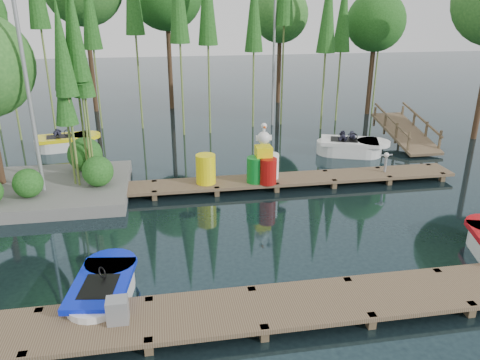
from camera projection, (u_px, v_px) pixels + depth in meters
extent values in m
plane|color=#1D3037|center=(226.00, 222.00, 13.60)|extent=(90.00, 90.00, 0.00)
cube|color=brown|center=(258.00, 309.00, 9.37)|extent=(18.00, 1.50, 0.10)
cube|color=brown|center=(41.00, 320.00, 9.34)|extent=(0.16, 0.16, 0.50)
cube|color=brown|center=(149.00, 351.00, 8.52)|extent=(0.16, 0.16, 0.50)
cube|color=brown|center=(150.00, 309.00, 9.68)|extent=(0.16, 0.16, 0.50)
cube|color=brown|center=(264.00, 337.00, 8.86)|extent=(0.16, 0.16, 0.50)
cube|color=brown|center=(251.00, 299.00, 10.02)|extent=(0.16, 0.16, 0.50)
cube|color=brown|center=(371.00, 325.00, 9.20)|extent=(0.16, 0.16, 0.50)
cube|color=brown|center=(347.00, 289.00, 10.36)|extent=(0.16, 0.16, 0.50)
cube|color=brown|center=(470.00, 314.00, 9.54)|extent=(0.16, 0.16, 0.50)
cube|color=brown|center=(436.00, 280.00, 10.70)|extent=(0.16, 0.16, 0.50)
cube|color=brown|center=(245.00, 182.00, 15.97)|extent=(15.00, 1.20, 0.10)
cube|color=brown|center=(22.00, 207.00, 14.48)|extent=(0.16, 0.16, 0.50)
cube|color=brown|center=(30.00, 195.00, 15.36)|extent=(0.16, 0.16, 0.50)
cube|color=brown|center=(90.00, 203.00, 14.80)|extent=(0.16, 0.16, 0.50)
cube|color=brown|center=(93.00, 191.00, 15.68)|extent=(0.16, 0.16, 0.50)
cube|color=brown|center=(155.00, 199.00, 15.12)|extent=(0.16, 0.16, 0.50)
cube|color=brown|center=(155.00, 188.00, 16.00)|extent=(0.16, 0.16, 0.50)
cube|color=brown|center=(217.00, 194.00, 15.44)|extent=(0.16, 0.16, 0.50)
cube|color=brown|center=(214.00, 184.00, 16.32)|extent=(0.16, 0.16, 0.50)
cube|color=brown|center=(277.00, 191.00, 15.76)|extent=(0.16, 0.16, 0.50)
cube|color=brown|center=(270.00, 181.00, 16.65)|extent=(0.16, 0.16, 0.50)
cube|color=brown|center=(334.00, 187.00, 16.08)|extent=(0.16, 0.16, 0.50)
cube|color=brown|center=(325.00, 177.00, 16.97)|extent=(0.16, 0.16, 0.50)
cube|color=brown|center=(389.00, 183.00, 16.40)|extent=(0.16, 0.16, 0.50)
cube|color=brown|center=(377.00, 174.00, 17.29)|extent=(0.16, 0.16, 0.50)
cube|color=brown|center=(442.00, 180.00, 16.72)|extent=(0.16, 0.16, 0.50)
cube|color=brown|center=(427.00, 171.00, 17.61)|extent=(0.16, 0.16, 0.50)
cube|color=slate|center=(32.00, 191.00, 15.35)|extent=(6.20, 4.20, 0.42)
sphere|color=#27641F|center=(28.00, 183.00, 14.23)|extent=(0.90, 0.90, 0.90)
sphere|color=#27641F|center=(85.00, 154.00, 16.42)|extent=(1.20, 1.20, 1.20)
sphere|color=#27641F|center=(98.00, 171.00, 15.08)|extent=(1.00, 1.00, 1.00)
cylinder|color=olive|center=(80.00, 102.00, 15.15)|extent=(0.07, 0.07, 5.93)
cone|color=#27641F|center=(71.00, 35.00, 14.41)|extent=(0.70, 0.70, 2.97)
cylinder|color=olive|center=(69.00, 108.00, 15.00)|extent=(0.07, 0.07, 5.66)
cone|color=#27641F|center=(61.00, 43.00, 14.29)|extent=(0.70, 0.70, 2.83)
cylinder|color=olive|center=(87.00, 112.00, 15.33)|extent=(0.07, 0.07, 5.22)
cone|color=#27641F|center=(80.00, 55.00, 14.68)|extent=(0.70, 0.70, 2.61)
cylinder|color=olive|center=(70.00, 114.00, 14.47)|extent=(0.07, 0.07, 5.53)
cone|color=#27641F|center=(62.00, 49.00, 13.78)|extent=(0.70, 0.70, 2.76)
cylinder|color=olive|center=(69.00, 136.00, 14.83)|extent=(0.07, 0.07, 4.01)
cone|color=#27641F|center=(63.00, 92.00, 14.33)|extent=(0.70, 0.70, 2.01)
cylinder|color=olive|center=(83.00, 100.00, 15.03)|extent=(0.07, 0.07, 6.11)
cone|color=#27641F|center=(75.00, 30.00, 14.27)|extent=(0.70, 0.70, 3.05)
cylinder|color=#402B1B|center=(371.00, 69.00, 25.93)|extent=(0.26, 0.26, 5.02)
sphere|color=#27641F|center=(376.00, 22.00, 25.03)|extent=(3.16, 3.16, 3.16)
cylinder|color=#402B1B|center=(279.00, 60.00, 28.94)|extent=(0.26, 0.26, 5.31)
sphere|color=#38792B|center=(280.00, 14.00, 28.00)|extent=(3.34, 3.34, 3.34)
cylinder|color=#402B1B|center=(169.00, 53.00, 27.05)|extent=(0.26, 0.26, 6.46)
cylinder|color=#402B1B|center=(90.00, 51.00, 26.26)|extent=(0.26, 0.26, 6.85)
cylinder|color=olive|center=(7.00, 57.00, 20.40)|extent=(0.09, 0.09, 7.48)
cylinder|color=olive|center=(41.00, 30.00, 20.78)|extent=(0.09, 0.09, 9.66)
cylinder|color=olive|center=(94.00, 50.00, 22.39)|extent=(0.09, 0.09, 7.69)
cone|color=#27641F|center=(89.00, 2.00, 21.62)|extent=(0.90, 0.90, 4.23)
cylinder|color=olive|center=(136.00, 36.00, 22.15)|extent=(0.09, 0.09, 8.99)
cylinder|color=olive|center=(180.00, 44.00, 21.08)|extent=(0.09, 0.09, 8.44)
cylinder|color=olive|center=(208.00, 46.00, 21.45)|extent=(0.09, 0.09, 8.22)
cylinder|color=olive|center=(254.00, 52.00, 22.76)|extent=(0.09, 0.09, 7.41)
cone|color=#27641F|center=(254.00, 7.00, 22.02)|extent=(0.90, 0.90, 4.07)
cylinder|color=olive|center=(284.00, 26.00, 22.79)|extent=(0.09, 0.09, 9.77)
cylinder|color=olive|center=(325.00, 53.00, 22.32)|extent=(0.09, 0.09, 7.40)
cone|color=#27641F|center=(328.00, 7.00, 21.58)|extent=(0.90, 0.90, 4.07)
cylinder|color=olive|center=(341.00, 52.00, 24.05)|extent=(0.09, 0.09, 7.14)
cone|color=#27641F|center=(344.00, 11.00, 23.34)|extent=(0.90, 0.90, 3.93)
cylinder|color=olive|center=(380.00, 36.00, 25.12)|extent=(0.09, 0.09, 8.61)
cylinder|color=gray|center=(28.00, 93.00, 13.79)|extent=(0.12, 0.12, 7.00)
cylinder|color=gray|center=(274.00, 56.00, 23.11)|extent=(0.12, 0.12, 7.00)
cube|color=brown|center=(405.00, 133.00, 20.81)|extent=(1.50, 3.94, 0.95)
cube|color=brown|center=(409.00, 143.00, 19.21)|extent=(0.08, 0.08, 0.90)
cube|color=brown|center=(396.00, 133.00, 20.19)|extent=(0.08, 0.08, 0.90)
cube|color=brown|center=(385.00, 124.00, 21.16)|extent=(0.08, 0.08, 0.90)
cube|color=brown|center=(375.00, 117.00, 22.14)|extent=(0.08, 0.08, 0.90)
cube|color=brown|center=(392.00, 120.00, 20.49)|extent=(0.06, 3.54, 0.83)
cube|color=brown|center=(440.00, 141.00, 19.44)|extent=(0.08, 0.08, 0.90)
cube|color=brown|center=(426.00, 132.00, 20.41)|extent=(0.08, 0.08, 0.90)
cube|color=brown|center=(414.00, 123.00, 21.38)|extent=(0.08, 0.08, 0.90)
cube|color=brown|center=(402.00, 115.00, 22.36)|extent=(0.08, 0.08, 0.90)
cube|color=brown|center=(421.00, 119.00, 20.71)|extent=(0.06, 3.54, 0.83)
cube|color=white|center=(103.00, 295.00, 9.90)|extent=(1.28, 1.29, 0.52)
cylinder|color=white|center=(109.00, 280.00, 10.43)|extent=(1.28, 1.28, 0.52)
cylinder|color=white|center=(96.00, 312.00, 9.37)|extent=(1.28, 1.28, 0.52)
cube|color=#081DD3|center=(101.00, 284.00, 9.80)|extent=(1.42, 2.11, 0.13)
cylinder|color=#081DD3|center=(111.00, 263.00, 10.57)|extent=(1.30, 1.30, 0.13)
cube|color=black|center=(99.00, 287.00, 9.61)|extent=(0.82, 1.02, 0.06)
torus|color=black|center=(102.00, 273.00, 9.86)|extent=(0.18, 0.28, 0.25)
cube|color=white|center=(65.00, 144.00, 20.32)|extent=(1.44, 1.44, 0.56)
cylinder|color=white|center=(80.00, 143.00, 20.53)|extent=(1.43, 1.43, 0.56)
cylinder|color=white|center=(50.00, 146.00, 20.12)|extent=(1.43, 1.43, 0.56)
cube|color=#FFEA0D|center=(64.00, 138.00, 20.21)|extent=(2.33, 1.63, 0.14)
cylinder|color=#FFEA0D|center=(86.00, 136.00, 20.51)|extent=(1.46, 1.46, 0.14)
cube|color=black|center=(59.00, 137.00, 20.13)|extent=(1.14, 0.94, 0.06)
torus|color=black|center=(67.00, 133.00, 20.19)|extent=(0.31, 0.20, 0.27)
imported|color=#1E1E2D|center=(57.00, 132.00, 20.02)|extent=(0.50, 0.41, 1.00)
cube|color=white|center=(349.00, 149.00, 19.61)|extent=(1.72, 1.71, 0.61)
cylinder|color=white|center=(365.00, 150.00, 19.49)|extent=(1.71, 1.71, 0.61)
cylinder|color=white|center=(332.00, 148.00, 19.72)|extent=(1.71, 1.71, 0.61)
cube|color=white|center=(349.00, 142.00, 19.49)|extent=(2.65, 2.08, 0.16)
cylinder|color=white|center=(373.00, 143.00, 19.32)|extent=(1.75, 1.75, 0.16)
cube|color=black|center=(344.00, 140.00, 19.51)|extent=(1.32, 1.16, 0.07)
torus|color=black|center=(354.00, 137.00, 19.38)|extent=(0.34, 0.26, 0.29)
imported|color=#1E1E2D|center=(343.00, 135.00, 19.44)|extent=(0.53, 0.47, 1.00)
imported|color=#1E1E2D|center=(352.00, 134.00, 19.75)|extent=(0.42, 0.35, 0.75)
cube|color=gray|center=(118.00, 310.00, 8.83)|extent=(0.40, 0.34, 0.49)
cylinder|color=#FFEA0D|center=(206.00, 169.00, 15.57)|extent=(0.66, 0.66, 0.99)
cylinder|color=#0D7A23|center=(255.00, 170.00, 15.67)|extent=(0.58, 0.58, 0.87)
cylinder|color=white|center=(270.00, 166.00, 16.03)|extent=(0.58, 0.58, 0.87)
cylinder|color=#9F0E0B|center=(268.00, 171.00, 15.55)|extent=(0.58, 0.58, 0.87)
cube|color=#FFEA0D|center=(264.00, 151.00, 15.59)|extent=(0.53, 0.53, 0.34)
sphere|color=white|center=(264.00, 138.00, 15.42)|extent=(0.43, 0.43, 0.43)
cylinder|color=white|center=(264.00, 131.00, 15.34)|extent=(0.10, 0.10, 0.29)
sphere|color=white|center=(264.00, 126.00, 15.28)|extent=(0.19, 0.19, 0.19)
cone|color=#F64F0C|center=(265.00, 128.00, 15.11)|extent=(0.10, 0.29, 0.10)
cube|color=white|center=(264.00, 138.00, 15.42)|extent=(0.53, 0.06, 0.17)
cylinder|color=gray|center=(385.00, 165.00, 16.66)|extent=(0.09, 0.09, 0.54)
sphere|color=white|center=(387.00, 155.00, 16.53)|extent=(0.18, 0.18, 0.18)
cube|color=gray|center=(387.00, 155.00, 16.53)|extent=(0.45, 0.04, 0.04)
cone|color=#F64F0C|center=(388.00, 156.00, 16.43)|extent=(0.04, 0.09, 0.04)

